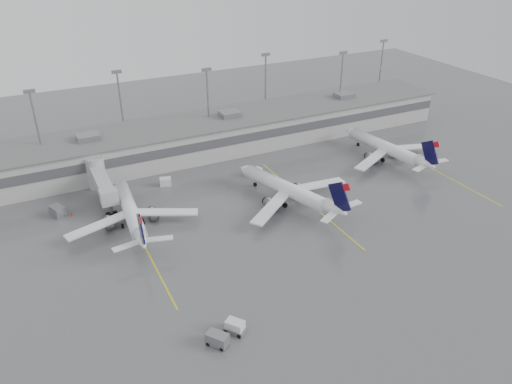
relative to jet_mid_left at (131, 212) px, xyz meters
name	(u,v)px	position (x,y,z in m)	size (l,w,h in m)	color
ground	(291,292)	(17.62, -30.89, -2.85)	(260.00, 260.00, 0.00)	#535356
terminal	(175,141)	(17.61, 27.09, 1.32)	(152.00, 17.00, 9.45)	#AAAAA5
light_masts	(165,103)	(17.62, 32.86, 9.18)	(142.40, 8.00, 20.60)	gray
jet_bridge_right	(100,179)	(-2.88, 14.83, 1.02)	(4.00, 17.20, 7.00)	#989A9D
stand_markings	(230,220)	(17.62, -6.89, -2.84)	(105.25, 40.00, 0.01)	yellow
jet_mid_left	(131,212)	(0.00, 0.00, 0.00)	(25.22, 28.33, 9.16)	white
jet_mid_right	(290,190)	(31.55, -6.04, 0.21)	(25.84, 29.44, 9.84)	white
jet_far_right	(388,148)	(63.86, 2.33, 0.12)	(26.11, 29.43, 9.54)	white
baggage_tug	(235,328)	(6.09, -34.94, -2.10)	(3.28, 3.49, 1.93)	silver
baggage_cart	(217,339)	(2.89, -36.14, -1.83)	(3.22, 3.46, 1.95)	slate
gse_uld_b	(166,182)	(10.71, 13.15, -1.97)	(2.49, 1.66, 1.76)	silver
gse_uld_c	(256,172)	(30.92, 8.43, -1.96)	(2.51, 1.67, 1.78)	silver
gse_loader	(57,211)	(-12.47, 10.16, -1.85)	(2.00, 3.20, 2.00)	slate
cone_b	(71,214)	(-10.13, 8.72, -2.45)	(0.50, 0.50, 0.79)	#F53A05
cone_c	(306,184)	(38.67, -0.66, -2.52)	(0.42, 0.42, 0.66)	#F53A05
cone_d	(417,153)	(72.61, 1.44, -2.51)	(0.43, 0.43, 0.68)	#F53A05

